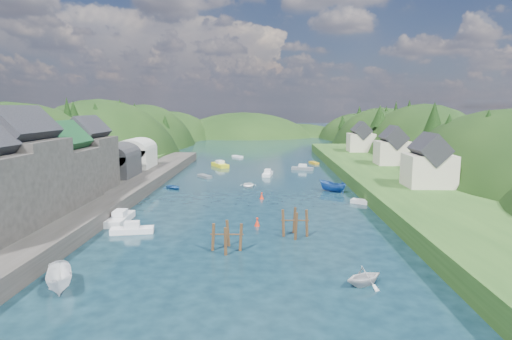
{
  "coord_description": "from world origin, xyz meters",
  "views": [
    {
      "loc": [
        1.83,
        -44.31,
        14.71
      ],
      "look_at": [
        0.0,
        28.0,
        4.0
      ],
      "focal_mm": 30.0,
      "sensor_mm": 36.0,
      "label": 1
    }
  ],
  "objects_px": {
    "piling_cluster_near": "(227,240)",
    "channel_buoy_near": "(257,222)",
    "channel_buoy_far": "(262,196)",
    "piling_cluster_far": "(295,225)"
  },
  "relations": [
    {
      "from": "piling_cluster_near",
      "to": "piling_cluster_far",
      "type": "height_order",
      "value": "piling_cluster_far"
    },
    {
      "from": "piling_cluster_far",
      "to": "channel_buoy_far",
      "type": "xyz_separation_m",
      "value": [
        -4.06,
        20.01,
        -0.82
      ]
    },
    {
      "from": "piling_cluster_near",
      "to": "channel_buoy_near",
      "type": "distance_m",
      "value": 9.7
    },
    {
      "from": "piling_cluster_near",
      "to": "piling_cluster_far",
      "type": "xyz_separation_m",
      "value": [
        7.35,
        5.04,
        0.14
      ]
    },
    {
      "from": "piling_cluster_far",
      "to": "channel_buoy_far",
      "type": "relative_size",
      "value": 3.39
    },
    {
      "from": "piling_cluster_far",
      "to": "channel_buoy_near",
      "type": "height_order",
      "value": "piling_cluster_far"
    },
    {
      "from": "piling_cluster_far",
      "to": "channel_buoy_far",
      "type": "height_order",
      "value": "piling_cluster_far"
    },
    {
      "from": "channel_buoy_far",
      "to": "channel_buoy_near",
      "type": "bearing_deg",
      "value": -91.35
    },
    {
      "from": "piling_cluster_near",
      "to": "channel_buoy_far",
      "type": "height_order",
      "value": "piling_cluster_near"
    },
    {
      "from": "channel_buoy_near",
      "to": "piling_cluster_far",
      "type": "bearing_deg",
      "value": -43.39
    }
  ]
}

